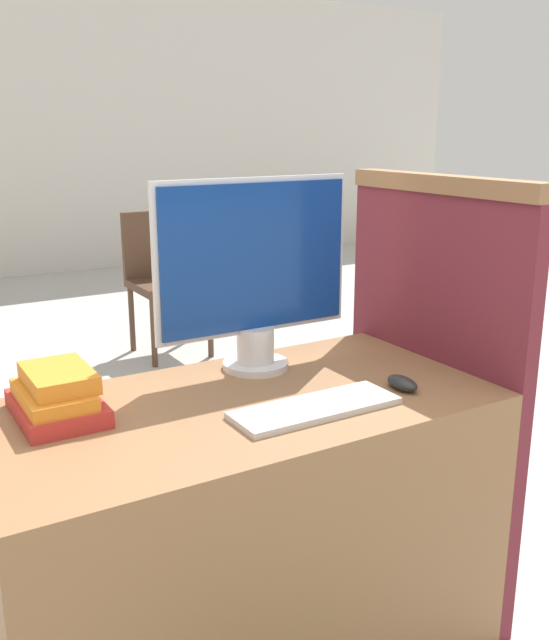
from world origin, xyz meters
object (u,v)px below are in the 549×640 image
at_px(mouse, 402,383).
at_px(far_chair, 164,273).
at_px(keyboard, 315,408).
at_px(book_stack, 57,396).
at_px(monitor, 255,273).

relative_size(mouse, far_chair, 0.11).
height_order(keyboard, book_stack, book_stack).
relative_size(keyboard, mouse, 4.09).
height_order(monitor, keyboard, monitor).
bearing_deg(far_chair, monitor, -79.85).
bearing_deg(monitor, book_stack, -173.08).
distance_m(monitor, far_chair, 2.68).
distance_m(keyboard, book_stack, 0.61).
bearing_deg(keyboard, book_stack, 152.52).
distance_m(monitor, keyboard, 0.44).
height_order(keyboard, mouse, mouse).
distance_m(monitor, mouse, 0.49).
relative_size(mouse, book_stack, 0.37).
bearing_deg(far_chair, mouse, -73.28).
height_order(monitor, far_chair, monitor).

